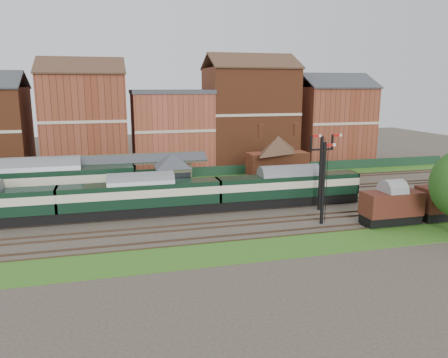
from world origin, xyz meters
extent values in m
plane|color=#473D33|center=(0.00, 0.00, 0.00)|extent=(160.00, 160.00, 0.00)
cube|color=#2D6619|center=(0.00, 16.00, 0.03)|extent=(90.00, 4.50, 0.06)
cube|color=#2D6619|center=(0.00, -12.00, 0.03)|extent=(90.00, 5.00, 0.06)
cube|color=#193823|center=(0.00, 18.00, 0.75)|extent=(90.00, 0.12, 1.50)
cube|color=#2D2D2D|center=(-5.00, 9.75, 0.50)|extent=(55.00, 3.40, 1.00)
cube|color=#586D4D|center=(-3.00, 3.25, 1.20)|extent=(3.40, 3.20, 2.40)
cube|color=#46492D|center=(-3.00, 3.25, 3.40)|extent=(3.60, 3.40, 2.00)
pyramid|color=#383A3F|center=(-3.00, 3.25, 5.20)|extent=(5.40, 5.40, 1.60)
cube|color=brown|center=(5.00, 3.25, 1.10)|extent=(3.00, 2.40, 2.20)
cube|color=#4C3323|center=(5.00, 2.60, 2.55)|extent=(3.20, 1.34, 0.79)
cube|color=#4C3323|center=(5.00, 3.90, 2.55)|extent=(3.20, 1.34, 0.79)
cube|color=brown|center=(12.00, 9.75, 2.75)|extent=(8.00, 3.00, 3.50)
pyramid|color=#4C3323|center=(12.00, 9.75, 5.60)|extent=(8.10, 8.10, 2.20)
cube|color=brown|center=(9.50, 9.75, 6.10)|extent=(0.60, 0.60, 1.60)
cube|color=brown|center=(14.50, 9.75, 6.10)|extent=(0.60, 0.60, 1.60)
cube|color=#46492D|center=(0.00, 11.05, 2.70)|extent=(0.22, 0.22, 3.40)
cube|color=#383A3F|center=(-11.00, 8.80, 4.60)|extent=(26.00, 1.99, 0.90)
cube|color=#383A3F|center=(-11.00, 10.70, 4.60)|extent=(26.00, 1.99, 0.90)
cube|color=#46492D|center=(-11.00, 9.75, 4.98)|extent=(26.00, 0.20, 0.20)
cube|color=black|center=(12.00, -2.50, 4.00)|extent=(0.25, 0.25, 8.00)
cube|color=black|center=(12.00, -2.50, 6.60)|extent=(2.60, 0.18, 0.18)
cube|color=#B2140F|center=(11.35, -2.50, 8.05)|extent=(1.10, 0.08, 0.25)
cube|color=#B2140F|center=(13.75, -2.50, 8.05)|extent=(1.10, 0.08, 0.25)
cube|color=black|center=(10.00, -7.00, 4.00)|extent=(0.25, 0.25, 8.00)
cube|color=#B2140F|center=(10.55, -7.00, 7.70)|extent=(1.10, 0.08, 0.25)
cube|color=brown|center=(-13.00, 25.00, 7.50)|extent=(12.00, 10.00, 15.00)
cube|color=#A34934|center=(0.00, 25.00, 6.00)|extent=(12.00, 10.00, 12.00)
cube|color=brown|center=(13.00, 25.00, 8.00)|extent=(14.00, 10.00, 16.00)
cube|color=brown|center=(28.00, 25.00, 6.50)|extent=(12.00, 10.00, 13.00)
cube|color=black|center=(-6.75, 0.00, 0.65)|extent=(16.20, 2.27, 0.99)
cube|color=black|center=(-6.75, 0.00, 2.32)|extent=(16.20, 2.52, 2.34)
cube|color=beige|center=(-6.75, 0.00, 2.60)|extent=(16.22, 2.56, 0.81)
cube|color=slate|center=(-6.75, 0.00, 3.62)|extent=(16.20, 2.52, 0.54)
cube|color=black|center=(9.45, 0.00, 0.65)|extent=(16.20, 2.27, 0.99)
cube|color=black|center=(9.45, 0.00, 2.32)|extent=(16.20, 2.52, 2.34)
cube|color=beige|center=(9.45, 0.00, 2.60)|extent=(16.22, 2.56, 0.81)
cube|color=slate|center=(9.45, 0.00, 3.62)|extent=(16.20, 2.52, 0.54)
cube|color=black|center=(-16.85, 6.50, 0.76)|extent=(19.71, 2.76, 1.20)
cube|color=black|center=(-16.85, 6.50, 2.79)|extent=(19.71, 3.07, 2.85)
cube|color=beige|center=(-16.85, 6.50, 3.13)|extent=(19.73, 3.11, 0.99)
cube|color=slate|center=(-16.85, 6.50, 4.38)|extent=(19.71, 3.07, 0.66)
cube|color=black|center=(16.27, -9.00, 0.58)|extent=(5.65, 2.08, 0.85)
cube|color=#461414|center=(16.27, -9.00, 2.14)|extent=(5.65, 2.45, 2.26)
cube|color=gray|center=(16.27, -9.00, 3.38)|extent=(5.65, 2.45, 0.41)
cube|color=black|center=(22.65, -9.00, 0.61)|extent=(5.95, 2.19, 0.89)
cube|color=#461414|center=(22.65, -9.00, 2.24)|extent=(5.95, 2.58, 2.38)
camera|label=1|loc=(-9.58, -43.97, 13.12)|focal=35.00mm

